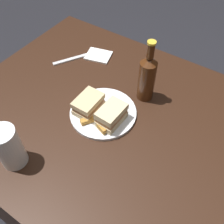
{
  "coord_description": "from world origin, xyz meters",
  "views": [
    {
      "loc": [
        0.29,
        -0.5,
        1.49
      ],
      "look_at": [
        -0.04,
        -0.0,
        0.78
      ],
      "focal_mm": 41.45,
      "sensor_mm": 36.0,
      "label": 1
    }
  ],
  "objects_px": {
    "pint_glass": "(10,149)",
    "napkin": "(98,56)",
    "sandwich_half_right": "(112,115)",
    "cider_bottle": "(147,77)",
    "sandwich_half_left": "(88,104)",
    "plate": "(103,113)",
    "fork": "(72,59)"
  },
  "relations": [
    {
      "from": "fork",
      "to": "pint_glass",
      "type": "bearing_deg",
      "value": -129.56
    },
    {
      "from": "plate",
      "to": "napkin",
      "type": "distance_m",
      "value": 0.34
    },
    {
      "from": "sandwich_half_left",
      "to": "cider_bottle",
      "type": "bearing_deg",
      "value": 53.9
    },
    {
      "from": "sandwich_half_left",
      "to": "pint_glass",
      "type": "bearing_deg",
      "value": -103.9
    },
    {
      "from": "sandwich_half_right",
      "to": "fork",
      "type": "bearing_deg",
      "value": 149.71
    },
    {
      "from": "pint_glass",
      "to": "cider_bottle",
      "type": "relative_size",
      "value": 0.61
    },
    {
      "from": "sandwich_half_left",
      "to": "pint_glass",
      "type": "relative_size",
      "value": 0.71
    },
    {
      "from": "sandwich_half_right",
      "to": "pint_glass",
      "type": "bearing_deg",
      "value": -120.39
    },
    {
      "from": "pint_glass",
      "to": "fork",
      "type": "bearing_deg",
      "value": 109.1
    },
    {
      "from": "pint_glass",
      "to": "sandwich_half_right",
      "type": "bearing_deg",
      "value": 59.61
    },
    {
      "from": "napkin",
      "to": "sandwich_half_right",
      "type": "bearing_deg",
      "value": -47.47
    },
    {
      "from": "pint_glass",
      "to": "cider_bottle",
      "type": "height_order",
      "value": "cider_bottle"
    },
    {
      "from": "plate",
      "to": "fork",
      "type": "xyz_separation_m",
      "value": [
        -0.3,
        0.18,
        -0.0
      ]
    },
    {
      "from": "pint_glass",
      "to": "napkin",
      "type": "distance_m",
      "value": 0.6
    },
    {
      "from": "pint_glass",
      "to": "cider_bottle",
      "type": "bearing_deg",
      "value": 66.64
    },
    {
      "from": "plate",
      "to": "pint_glass",
      "type": "bearing_deg",
      "value": -111.33
    },
    {
      "from": "napkin",
      "to": "plate",
      "type": "bearing_deg",
      "value": -51.49
    },
    {
      "from": "sandwich_half_right",
      "to": "pint_glass",
      "type": "relative_size",
      "value": 0.72
    },
    {
      "from": "sandwich_half_right",
      "to": "napkin",
      "type": "height_order",
      "value": "sandwich_half_right"
    },
    {
      "from": "sandwich_half_right",
      "to": "pint_glass",
      "type": "distance_m",
      "value": 0.35
    },
    {
      "from": "sandwich_half_right",
      "to": "cider_bottle",
      "type": "relative_size",
      "value": 0.44
    },
    {
      "from": "sandwich_half_left",
      "to": "fork",
      "type": "bearing_deg",
      "value": 140.48
    },
    {
      "from": "fork",
      "to": "plate",
      "type": "bearing_deg",
      "value": -90.34
    },
    {
      "from": "plate",
      "to": "sandwich_half_left",
      "type": "height_order",
      "value": "sandwich_half_left"
    },
    {
      "from": "sandwich_half_left",
      "to": "pint_glass",
      "type": "height_order",
      "value": "pint_glass"
    },
    {
      "from": "pint_glass",
      "to": "napkin",
      "type": "relative_size",
      "value": 1.4
    },
    {
      "from": "cider_bottle",
      "to": "fork",
      "type": "relative_size",
      "value": 1.41
    },
    {
      "from": "cider_bottle",
      "to": "plate",
      "type": "bearing_deg",
      "value": -117.11
    },
    {
      "from": "sandwich_half_right",
      "to": "cider_bottle",
      "type": "bearing_deg",
      "value": 79.72
    },
    {
      "from": "pint_glass",
      "to": "sandwich_half_left",
      "type": "bearing_deg",
      "value": 76.1
    },
    {
      "from": "cider_bottle",
      "to": "fork",
      "type": "xyz_separation_m",
      "value": [
        -0.38,
        0.02,
        -0.1
      ]
    },
    {
      "from": "sandwich_half_right",
      "to": "cider_bottle",
      "type": "distance_m",
      "value": 0.2
    }
  ]
}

